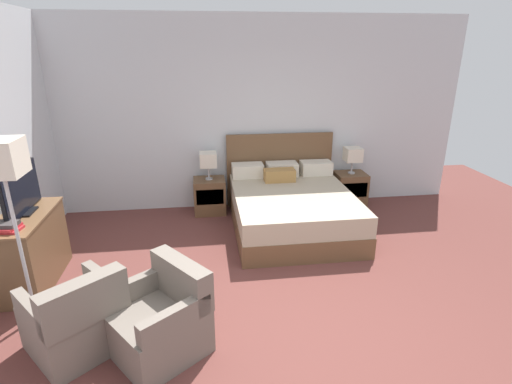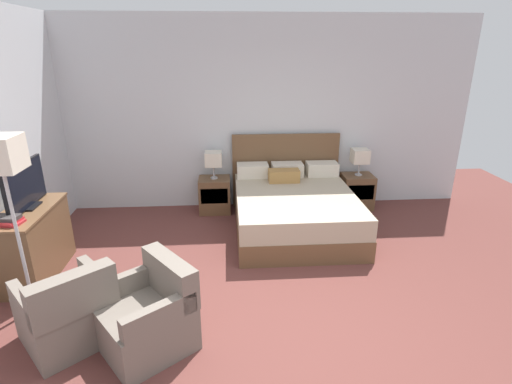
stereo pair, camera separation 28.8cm
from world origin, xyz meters
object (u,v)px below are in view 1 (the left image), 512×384
table_lamp_right (353,155)px  book_blue_cover (6,227)px  tv (21,192)px  book_small_top (4,224)px  book_red_cover (7,230)px  nightstand_right (350,189)px  bed (291,207)px  nightstand_left (210,196)px  table_lamp_left (208,160)px  armchair_by_window (77,320)px  floor_lamp (3,171)px  dresser (29,249)px  armchair_companion (161,320)px

table_lamp_right → book_blue_cover: bearing=-153.7°
tv → book_small_top: bearing=-91.8°
tv → book_red_cover: (-0.00, -0.44, -0.23)m
nightstand_right → book_red_cover: book_red_cover is taller
bed → book_blue_cover: size_ratio=9.67×
book_red_cover → table_lamp_right: bearing=26.3°
bed → nightstand_left: bed is taller
table_lamp_right → table_lamp_left: bearing=180.0°
armchair_by_window → floor_lamp: size_ratio=0.56×
book_red_cover → tv: bearing=89.9°
bed → dresser: (-3.08, -1.01, 0.10)m
tv → table_lamp_right: bearing=21.3°
nightstand_left → table_lamp_left: bearing=90.0°
armchair_companion → floor_lamp: floor_lamp is taller
bed → table_lamp_left: bearing=147.8°
book_red_cover → floor_lamp: (0.23, -0.30, 0.66)m
bed → book_red_cover: bed is taller
table_lamp_right → tv: 4.51m
dresser → book_blue_cover: book_blue_cover is taller
book_blue_cover → armchair_companion: bearing=-30.9°
dresser → book_red_cover: size_ratio=4.21×
nightstand_right → armchair_by_window: bearing=-140.2°
nightstand_left → book_red_cover: size_ratio=2.10×
armchair_by_window → table_lamp_right: bearing=39.8°
bed → nightstand_left: bearing=147.8°
nightstand_right → book_small_top: (-4.21, -2.07, 0.59)m
tv → book_small_top: 0.47m
book_blue_cover → armchair_companion: book_blue_cover is taller
dresser → book_blue_cover: bearing=-89.4°
book_red_cover → armchair_companion: (1.47, -0.88, -0.52)m
nightstand_left → book_blue_cover: 2.90m
nightstand_left → bed: bearing=-32.2°
dresser → book_blue_cover: (0.00, -0.36, 0.42)m
armchair_by_window → nightstand_right: bearing=39.8°
nightstand_right → table_lamp_right: bearing=90.0°
armchair_by_window → bed: bearing=43.0°
table_lamp_left → book_small_top: bearing=-133.4°
nightstand_left → armchair_companion: size_ratio=0.56×
tv → table_lamp_left: bearing=40.0°
book_blue_cover → armchair_companion: 1.79m
floor_lamp → book_blue_cover: bearing=126.9°
nightstand_right → table_lamp_left: (-2.25, 0.00, 0.57)m
bed → armchair_companion: bed is taller
armchair_by_window → armchair_companion: size_ratio=1.00×
tv → floor_lamp: (0.23, -0.74, 0.44)m
bed → nightstand_left: 1.33m
nightstand_left → dresser: bearing=-138.7°
book_blue_cover → book_small_top: bearing=180.0°
book_small_top → nightstand_left: bearing=46.5°
table_lamp_right → armchair_companion: (-2.73, -2.95, -0.56)m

